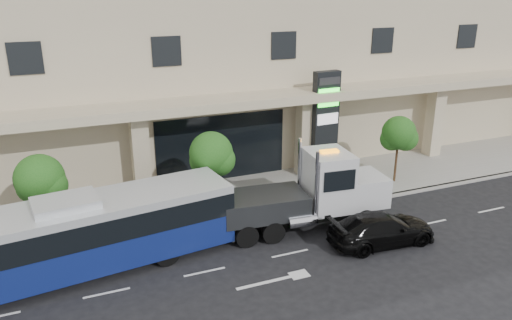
{
  "coord_description": "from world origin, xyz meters",
  "views": [
    {
      "loc": [
        -8.91,
        -19.16,
        11.5
      ],
      "look_at": [
        -0.22,
        2.0,
        3.35
      ],
      "focal_mm": 35.0,
      "sensor_mm": 36.0,
      "label": 1
    }
  ],
  "objects_px": {
    "city_bus": "(70,237)",
    "tow_truck": "(312,194)",
    "black_sedan": "(382,229)",
    "signage_pylon": "(325,124)"
  },
  "relations": [
    {
      "from": "tow_truck",
      "to": "black_sedan",
      "type": "xyz_separation_m",
      "value": [
        2.24,
        -2.76,
        -1.03
      ]
    },
    {
      "from": "tow_truck",
      "to": "black_sedan",
      "type": "height_order",
      "value": "tow_truck"
    },
    {
      "from": "tow_truck",
      "to": "city_bus",
      "type": "bearing_deg",
      "value": -173.83
    },
    {
      "from": "city_bus",
      "to": "black_sedan",
      "type": "height_order",
      "value": "city_bus"
    },
    {
      "from": "city_bus",
      "to": "tow_truck",
      "type": "distance_m",
      "value": 11.16
    },
    {
      "from": "city_bus",
      "to": "tow_truck",
      "type": "relative_size",
      "value": 1.45
    },
    {
      "from": "city_bus",
      "to": "signage_pylon",
      "type": "relative_size",
      "value": 2.14
    },
    {
      "from": "city_bus",
      "to": "signage_pylon",
      "type": "bearing_deg",
      "value": 13.67
    },
    {
      "from": "city_bus",
      "to": "tow_truck",
      "type": "height_order",
      "value": "tow_truck"
    },
    {
      "from": "city_bus",
      "to": "black_sedan",
      "type": "relative_size",
      "value": 2.7
    }
  ]
}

